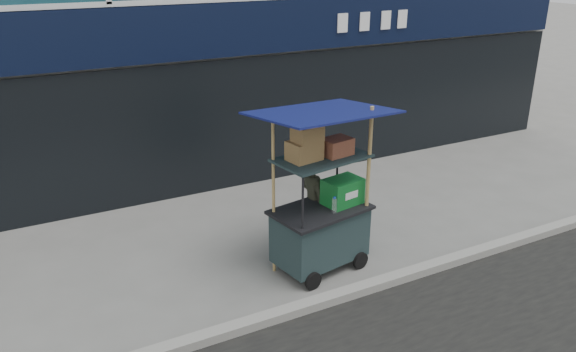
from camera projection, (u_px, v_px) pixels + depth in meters
ground at (351, 286)px, 7.49m from camera, size 80.00×80.00×0.00m
curb at (360, 290)px, 7.30m from camera, size 80.00×0.18×0.12m
vendor_cart at (322, 214)px, 7.64m from camera, size 1.93×1.51×2.36m
vendor_man at (314, 206)px, 8.00m from camera, size 0.38×0.57×1.54m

